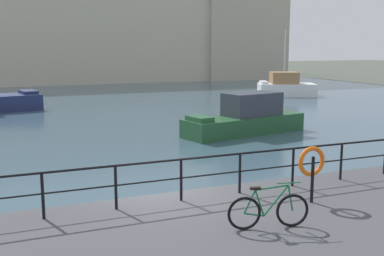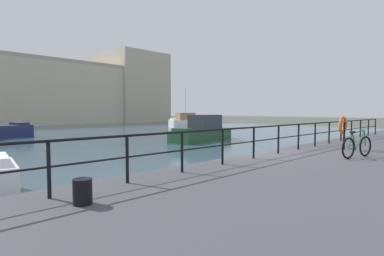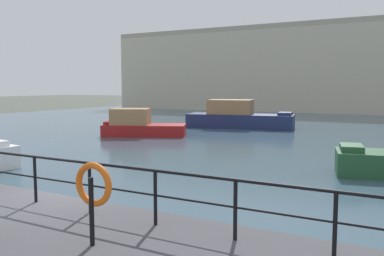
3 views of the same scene
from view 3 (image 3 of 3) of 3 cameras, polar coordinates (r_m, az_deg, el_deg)
name	(u,v)px [view 3 (image 3 of 3)]	position (r m, az deg, el deg)	size (l,w,h in m)	color
ground_plane	(56,230)	(11.11, -18.28, -13.31)	(240.00, 240.00, 0.00)	#4C5147
water_basin	(315,126)	(38.29, 16.68, 0.20)	(80.00, 60.00, 0.01)	#385160
moored_green_narrowboat	(238,117)	(35.67, 6.42, 1.49)	(9.37, 4.35, 2.41)	navy
moored_small_launch	(139,125)	(30.08, -7.33, 0.40)	(6.34, 4.67, 1.97)	maroon
quay_railing	(90,178)	(8.89, -14.00, -6.72)	(22.99, 0.07, 1.08)	black
life_ring_stand	(93,187)	(7.07, -13.52, -7.99)	(0.75, 0.16, 1.40)	black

